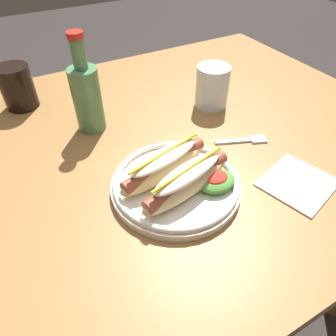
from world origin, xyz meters
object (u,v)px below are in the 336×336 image
(hot_dog_plate, at_px, (177,179))
(water_cup, at_px, (212,87))
(soda_cup, at_px, (17,87))
(glass_bottle, at_px, (87,96))
(fork, at_px, (245,140))
(napkin, at_px, (298,183))

(hot_dog_plate, height_order, water_cup, water_cup)
(soda_cup, relative_size, water_cup, 1.03)
(soda_cup, distance_m, glass_bottle, 0.23)
(fork, relative_size, soda_cup, 1.09)
(water_cup, bearing_deg, glass_bottle, 170.56)
(fork, relative_size, water_cup, 1.11)
(napkin, bearing_deg, soda_cup, 126.45)
(fork, xyz_separation_m, napkin, (0.00, -0.16, -0.00))
(water_cup, height_order, glass_bottle, glass_bottle)
(hot_dog_plate, xyz_separation_m, soda_cup, (-0.20, 0.46, 0.03))
(hot_dog_plate, relative_size, water_cup, 2.33)
(hot_dog_plate, xyz_separation_m, glass_bottle, (-0.07, 0.28, 0.06))
(napkin, bearing_deg, hot_dog_plate, 154.25)
(hot_dog_plate, bearing_deg, water_cup, 43.98)
(hot_dog_plate, height_order, napkin, hot_dog_plate)
(napkin, bearing_deg, water_cup, 86.40)
(fork, height_order, water_cup, water_cup)
(fork, relative_size, napkin, 0.91)
(hot_dog_plate, distance_m, glass_bottle, 0.29)
(water_cup, distance_m, glass_bottle, 0.32)
(glass_bottle, relative_size, napkin, 1.73)
(glass_bottle, bearing_deg, hot_dog_plate, -74.96)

